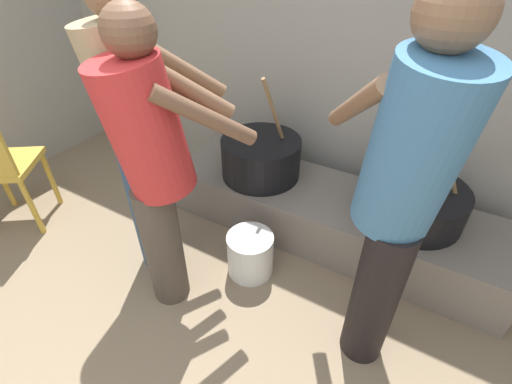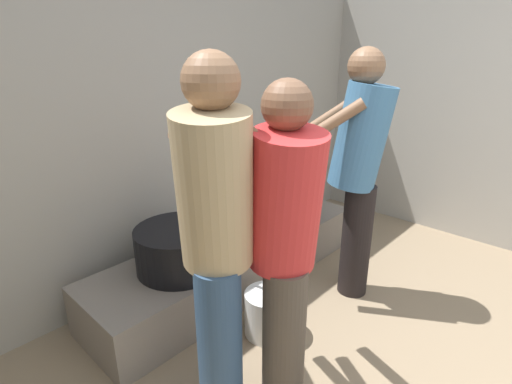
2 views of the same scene
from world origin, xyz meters
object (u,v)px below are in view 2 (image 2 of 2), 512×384
cook_in_blue_shirt (358,163)px  cooking_pot_secondary (276,206)px  cook_in_tan_shirt (216,231)px  cooking_pot_main (179,248)px  cook_in_red_shirt (284,237)px  bucket_white_plastic (268,313)px

cook_in_blue_shirt → cooking_pot_secondary: bearing=87.0°
cooking_pot_secondary → cook_in_tan_shirt: bearing=-149.4°
cooking_pot_main → cooking_pot_secondary: 0.99m
cook_in_red_shirt → bucket_white_plastic: (0.29, 0.34, -0.73)m
cook_in_red_shirt → cooking_pot_secondary: bearing=41.3°
cooking_pot_secondary → cook_in_tan_shirt: cook_in_tan_shirt is taller
cooking_pot_main → cook_in_blue_shirt: bearing=-34.4°
cook_in_red_shirt → bucket_white_plastic: bearing=49.5°
cook_in_red_shirt → cook_in_blue_shirt: cook_in_blue_shirt is taller
cooking_pot_main → cook_in_blue_shirt: (0.95, -0.65, 0.47)m
cooking_pot_secondary → cook_in_red_shirt: size_ratio=0.44×
cooking_pot_main → cook_in_tan_shirt: 0.90m
cooking_pot_main → bucket_white_plastic: 0.67m
cook_in_blue_shirt → cook_in_red_shirt: bearing=-167.8°
cook_in_blue_shirt → bucket_white_plastic: (-0.72, 0.12, -0.80)m
cooking_pot_secondary → bucket_white_plastic: (-0.76, -0.58, -0.31)m
cooking_pot_secondary → cook_in_tan_shirt: size_ratio=0.41×
cook_in_blue_shirt → bucket_white_plastic: size_ratio=5.90×
cook_in_blue_shirt → cook_in_tan_shirt: bearing=-177.2°
cooking_pot_secondary → cook_in_blue_shirt: 0.86m
cooking_pot_secondary → cooking_pot_main: bearing=-177.0°
cook_in_red_shirt → cook_in_blue_shirt: 1.04m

